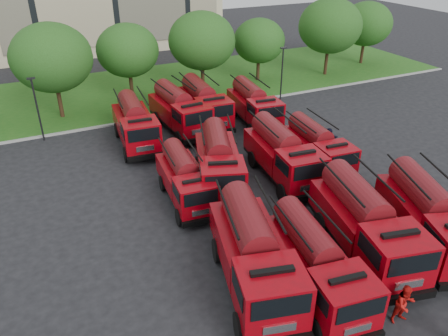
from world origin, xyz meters
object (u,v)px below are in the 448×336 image
object	(u,v)px
fire_truck_7	(317,147)
firefighter_4	(288,225)
fire_truck_3	(429,216)
firefighter_1	(400,320)
fire_truck_1	(316,263)
fire_truck_5	(219,162)
firefighter_2	(435,247)
fire_truck_10	(203,103)
fire_truck_9	(179,110)
fire_truck_0	(253,254)
firefighter_3	(446,250)
firefighter_5	(327,150)
fire_truck_4	(185,179)
fire_truck_8	(135,124)
fire_truck_2	(365,223)
fire_truck_6	(282,154)
fire_truck_11	(254,105)

from	to	relation	value
fire_truck_7	firefighter_4	world-z (taller)	fire_truck_7
fire_truck_3	firefighter_1	xyz separation A→B (m)	(-4.95, -3.44, -1.76)
fire_truck_1	fire_truck_5	size ratio (longest dim) A/B	0.93
firefighter_1	firefighter_2	xyz separation A→B (m)	(5.35, 2.88, 0.00)
fire_truck_10	firefighter_4	distance (m)	15.96
fire_truck_9	firefighter_2	size ratio (longest dim) A/B	4.00
fire_truck_0	fire_truck_9	xyz separation A→B (m)	(3.30, 18.50, -0.07)
firefighter_3	firefighter_5	bearing A→B (deg)	-119.30
fire_truck_1	firefighter_4	world-z (taller)	fire_truck_1
fire_truck_5	firefighter_5	bearing A→B (deg)	26.56
fire_truck_3	fire_truck_7	distance (m)	9.58
fire_truck_0	fire_truck_7	distance (m)	12.75
fire_truck_3	firefighter_2	distance (m)	1.88
fire_truck_3	fire_truck_9	world-z (taller)	fire_truck_3
fire_truck_5	firefighter_3	world-z (taller)	fire_truck_5
fire_truck_1	fire_truck_5	world-z (taller)	fire_truck_5
fire_truck_4	fire_truck_9	world-z (taller)	fire_truck_9
fire_truck_8	fire_truck_3	bearing A→B (deg)	-55.59
fire_truck_2	firefighter_2	bearing A→B (deg)	-7.45
fire_truck_1	fire_truck_9	bearing A→B (deg)	95.29
fire_truck_5	fire_truck_8	xyz separation A→B (m)	(-3.10, 8.45, -0.02)
fire_truck_7	fire_truck_8	xyz separation A→B (m)	(-10.33, 9.00, 0.18)
firefighter_1	fire_truck_2	bearing A→B (deg)	77.39
fire_truck_3	fire_truck_10	xyz separation A→B (m)	(-3.96, 20.25, 0.00)
fire_truck_5	fire_truck_6	world-z (taller)	fire_truck_6
fire_truck_4	fire_truck_10	size ratio (longest dim) A/B	0.86
firefighter_1	fire_truck_10	bearing A→B (deg)	94.01
fire_truck_4	firefighter_4	size ratio (longest dim) A/B	3.74
fire_truck_8	firefighter_5	distance (m)	14.76
fire_truck_3	firefighter_4	xyz separation A→B (m)	(-5.57, 4.48, -1.76)
firefighter_2	firefighter_3	world-z (taller)	firefighter_2
fire_truck_2	fire_truck_10	world-z (taller)	fire_truck_2
fire_truck_11	firefighter_1	distance (m)	22.45
fire_truck_6	fire_truck_8	bearing A→B (deg)	134.82
fire_truck_7	fire_truck_8	bearing A→B (deg)	144.02
fire_truck_9	fire_truck_1	bearing A→B (deg)	-96.25
fire_truck_7	fire_truck_8	distance (m)	13.70
firefighter_4	fire_truck_4	bearing A→B (deg)	-29.06
fire_truck_7	fire_truck_10	world-z (taller)	fire_truck_10
firefighter_5	fire_truck_6	bearing A→B (deg)	35.92
fire_truck_2	firefighter_4	world-z (taller)	fire_truck_2
fire_truck_0	fire_truck_1	bearing A→B (deg)	-19.59
fire_truck_4	firefighter_2	size ratio (longest dim) A/B	3.44
fire_truck_5	firefighter_2	bearing A→B (deg)	-35.15
fire_truck_7	firefighter_2	xyz separation A→B (m)	(0.41, -10.13, -1.54)
fire_truck_10	fire_truck_11	xyz separation A→B (m)	(3.85, -1.84, -0.10)
fire_truck_2	firefighter_4	distance (m)	4.56
fire_truck_0	fire_truck_6	size ratio (longest dim) A/B	1.06
firefighter_4	fire_truck_6	bearing A→B (deg)	-97.67
firefighter_2	firefighter_4	world-z (taller)	firefighter_2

